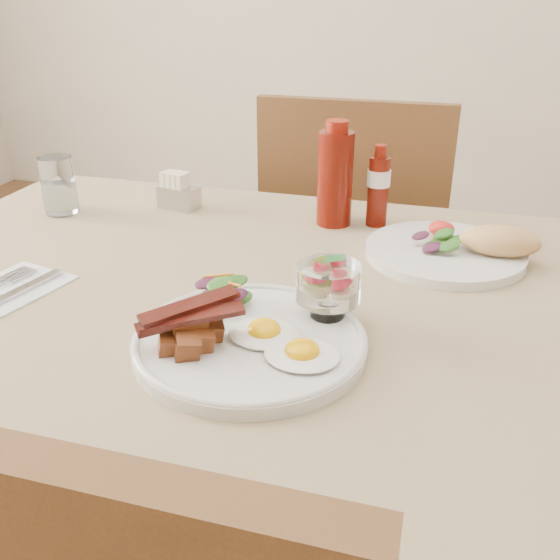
{
  "coord_description": "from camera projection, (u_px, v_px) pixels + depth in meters",
  "views": [
    {
      "loc": [
        0.21,
        -0.75,
        1.15
      ],
      "look_at": [
        0.02,
        -0.09,
        0.82
      ],
      "focal_mm": 40.0,
      "sensor_mm": 36.0,
      "label": 1
    }
  ],
  "objects": [
    {
      "name": "chair_far",
      "position": [
        355.0,
        259.0,
        1.55
      ],
      "size": [
        0.42,
        0.42,
        0.93
      ],
      "color": "brown",
      "rests_on": "ground"
    },
    {
      "name": "side_salad",
      "position": [
        223.0,
        293.0,
        0.8
      ],
      "size": [
        0.07,
        0.07,
        0.04
      ],
      "rotation": [
        0.0,
        0.0,
        -0.01
      ],
      "color": "#1E5416",
      "rests_on": "main_plate"
    },
    {
      "name": "fruit_cup",
      "position": [
        328.0,
        283.0,
        0.77
      ],
      "size": [
        0.08,
        0.08,
        0.08
      ],
      "rotation": [
        0.0,
        0.0,
        -0.03
      ],
      "color": "white",
      "rests_on": "main_plate"
    },
    {
      "name": "table",
      "position": [
        282.0,
        347.0,
        0.92
      ],
      "size": [
        1.33,
        0.88,
        0.75
      ],
      "color": "brown",
      "rests_on": "ground"
    },
    {
      "name": "ketchup_bottle",
      "position": [
        335.0,
        177.0,
        1.1
      ],
      "size": [
        0.08,
        0.08,
        0.19
      ],
      "rotation": [
        0.0,
        0.0,
        -0.43
      ],
      "color": "#500B04",
      "rests_on": "table"
    },
    {
      "name": "second_plate",
      "position": [
        458.0,
        248.0,
        0.98
      ],
      "size": [
        0.27,
        0.25,
        0.06
      ],
      "rotation": [
        0.0,
        0.0,
        0.42
      ],
      "color": "silver",
      "rests_on": "table"
    },
    {
      "name": "hot_sauce_bottle",
      "position": [
        378.0,
        187.0,
        1.1
      ],
      "size": [
        0.05,
        0.05,
        0.14
      ],
      "rotation": [
        0.0,
        0.0,
        -0.27
      ],
      "color": "#500B04",
      "rests_on": "table"
    },
    {
      "name": "bacon_potato_pile",
      "position": [
        190.0,
        328.0,
        0.71
      ],
      "size": [
        0.12,
        0.1,
        0.05
      ],
      "rotation": [
        0.0,
        0.0,
        0.21
      ],
      "color": "brown",
      "rests_on": "main_plate"
    },
    {
      "name": "water_glass",
      "position": [
        59.0,
        189.0,
        1.17
      ],
      "size": [
        0.06,
        0.06,
        0.11
      ],
      "color": "white",
      "rests_on": "table"
    },
    {
      "name": "main_plate",
      "position": [
        250.0,
        343.0,
        0.74
      ],
      "size": [
        0.28,
        0.28,
        0.02
      ],
      "primitive_type": "cylinder",
      "color": "silver",
      "rests_on": "table"
    },
    {
      "name": "sugar_caddy",
      "position": [
        178.0,
        193.0,
        1.2
      ],
      "size": [
        0.08,
        0.06,
        0.07
      ],
      "rotation": [
        0.0,
        0.0,
        -0.22
      ],
      "color": "#B7B7BC",
      "rests_on": "table"
    },
    {
      "name": "fried_eggs",
      "position": [
        283.0,
        342.0,
        0.72
      ],
      "size": [
        0.15,
        0.12,
        0.02
      ],
      "rotation": [
        0.0,
        0.0,
        0.1
      ],
      "color": "white",
      "rests_on": "main_plate"
    }
  ]
}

